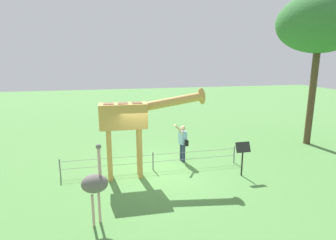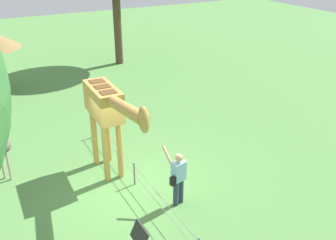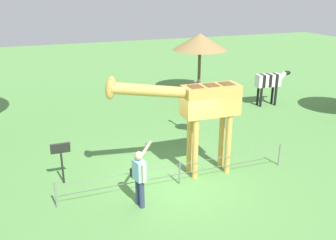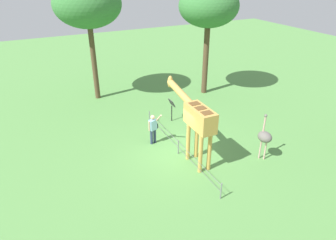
% 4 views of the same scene
% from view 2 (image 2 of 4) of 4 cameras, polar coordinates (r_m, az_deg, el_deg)
% --- Properties ---
extents(ground_plane, '(60.00, 60.00, 0.00)m').
position_cam_2_polar(ground_plane, '(11.50, -6.14, -9.87)').
color(ground_plane, '#568E47').
extents(giraffe, '(3.98, 0.73, 3.33)m').
position_cam_2_polar(giraffe, '(10.99, -9.03, 1.58)').
color(giraffe, gold).
rests_on(giraffe, ground_plane).
extents(visitor, '(0.63, 0.57, 1.73)m').
position_cam_2_polar(visitor, '(10.26, 1.52, -8.40)').
color(visitor, navy).
rests_on(visitor, ground_plane).
extents(ostrich, '(0.70, 0.56, 2.25)m').
position_cam_2_polar(ostrich, '(12.16, -23.75, -3.49)').
color(ostrich, '#CC9E93').
rests_on(ostrich, ground_plane).
extents(wire_fence, '(7.05, 0.05, 0.75)m').
position_cam_2_polar(wire_fence, '(11.35, -5.07, -7.88)').
color(wire_fence, slate).
rests_on(wire_fence, ground_plane).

